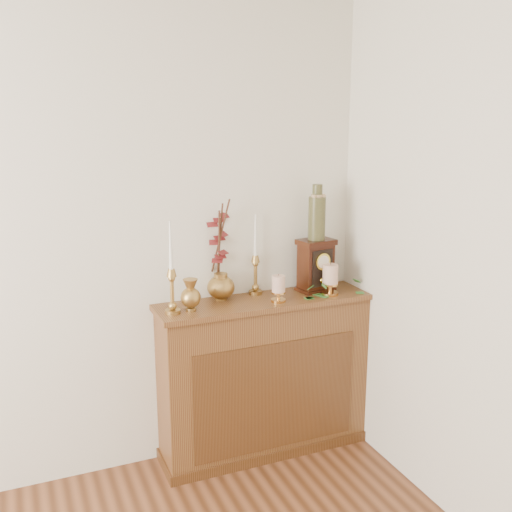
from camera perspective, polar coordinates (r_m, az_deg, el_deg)
name	(u,v)px	position (r m, az deg, el deg)	size (l,w,h in m)	color
console_shelf	(265,380)	(3.53, 0.83, -11.75)	(1.24, 0.34, 0.93)	brown
candlestick_left	(172,284)	(3.10, -8.02, -2.64)	(0.08, 0.08, 0.49)	#B68849
candlestick_center	(255,268)	(3.40, -0.05, -1.18)	(0.08, 0.08, 0.46)	#B68849
bud_vase	(191,295)	(3.14, -6.25, -3.74)	(0.11, 0.11, 0.17)	#B68849
ginger_jar	(219,253)	(3.31, -3.55, 0.25)	(0.23, 0.25, 0.57)	#B68849
pillar_candle_left	(278,287)	(3.28, 2.15, -2.99)	(0.08, 0.08, 0.16)	gold
pillar_candle_right	(330,278)	(3.42, 7.08, -2.09)	(0.10, 0.10, 0.19)	gold
ivy_garland	(335,292)	(3.47, 7.57, -3.38)	(0.40, 0.15, 0.08)	#35752C
mantel_clock	(316,266)	(3.48, 5.73, -0.93)	(0.22, 0.17, 0.31)	#35160A
ceramic_vase	(317,215)	(3.42, 5.82, 3.90)	(0.10, 0.10, 0.32)	black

